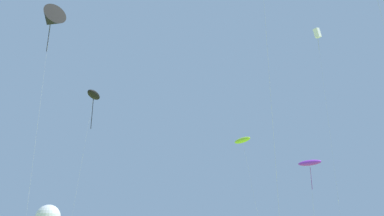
{
  "coord_description": "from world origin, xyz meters",
  "views": [
    {
      "loc": [
        4.25,
        -5.41,
        1.54
      ],
      "look_at": [
        0.0,
        32.0,
        14.4
      ],
      "focal_mm": 36.67,
      "sensor_mm": 36.0,
      "label": 1
    }
  ],
  "objects": [
    {
      "name": "kite_lime_parafoil",
      "position": [
        5.31,
        52.04,
        15.89
      ],
      "size": [
        4.04,
        3.43,
        16.44
      ],
      "color": "#99DB2D",
      "rests_on": "ground"
    },
    {
      "name": "kite_white_box",
      "position": [
        19.54,
        58.67,
        36.74
      ],
      "size": [
        1.51,
        1.61,
        37.83
      ],
      "color": "white",
      "rests_on": "ground"
    },
    {
      "name": "kite_black_delta",
      "position": [
        -16.09,
        31.38,
        25.46
      ],
      "size": [
        3.82,
        3.82,
        27.01
      ],
      "color": "black",
      "rests_on": "ground"
    },
    {
      "name": "kite_purple_parafoil",
      "position": [
        11.42,
        33.66,
        8.83
      ],
      "size": [
        2.49,
        1.99,
        9.24
      ],
      "color": "purple",
      "rests_on": "ground"
    },
    {
      "name": "kite_black_parafoil",
      "position": [
        -18.18,
        51.51,
        23.95
      ],
      "size": [
        2.0,
        4.48,
        24.69
      ],
      "color": "black",
      "rests_on": "ground"
    }
  ]
}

